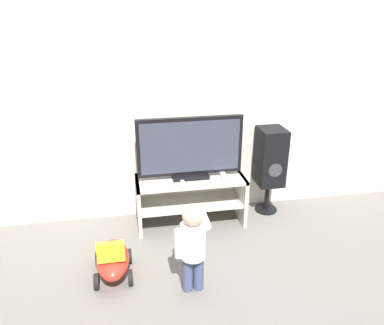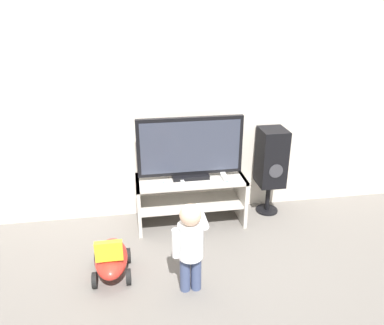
{
  "view_description": "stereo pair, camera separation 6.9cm",
  "coord_description": "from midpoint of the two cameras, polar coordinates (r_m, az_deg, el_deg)",
  "views": [
    {
      "loc": [
        -0.61,
        -3.21,
        2.17
      ],
      "look_at": [
        0.0,
        0.13,
        0.74
      ],
      "focal_mm": 35.0,
      "sensor_mm": 36.0,
      "label": 1
    },
    {
      "loc": [
        -0.55,
        -3.23,
        2.17
      ],
      "look_at": [
        0.0,
        0.13,
        0.74
      ],
      "focal_mm": 35.0,
      "sensor_mm": 36.0,
      "label": 2
    }
  ],
  "objects": [
    {
      "name": "speaker_tower",
      "position": [
        4.13,
        12.44,
        0.53
      ],
      "size": [
        0.27,
        0.32,
        0.98
      ],
      "color": "black",
      "rests_on": "ground_plane"
    },
    {
      "name": "child",
      "position": [
        2.99,
        0.46,
        -11.82
      ],
      "size": [
        0.3,
        0.45,
        0.79
      ],
      "color": "#3F4C72",
      "rests_on": "ground_plane"
    },
    {
      "name": "ride_on_toy",
      "position": [
        3.37,
        -11.61,
        -14.15
      ],
      "size": [
        0.32,
        0.54,
        0.43
      ],
      "color": "red",
      "rests_on": "ground_plane"
    },
    {
      "name": "game_console",
      "position": [
        3.83,
        5.5,
        -2.33
      ],
      "size": [
        0.05,
        0.19,
        0.05
      ],
      "color": "white",
      "rests_on": "tv_stand"
    },
    {
      "name": "remote_primary",
      "position": [
        3.71,
        -3.81,
        -3.3
      ],
      "size": [
        0.04,
        0.13,
        0.03
      ],
      "color": "white",
      "rests_on": "tv_stand"
    },
    {
      "name": "remote_secondary",
      "position": [
        3.74,
        -0.88,
        -3.06
      ],
      "size": [
        0.05,
        0.13,
        0.03
      ],
      "color": "white",
      "rests_on": "tv_stand"
    },
    {
      "name": "television",
      "position": [
        3.75,
        0.25,
        2.12
      ],
      "size": [
        1.07,
        0.2,
        0.64
      ],
      "color": "black",
      "rests_on": "tv_stand"
    },
    {
      "name": "wall_back",
      "position": [
        3.89,
        -0.43,
        9.92
      ],
      "size": [
        10.0,
        0.06,
        2.6
      ],
      "color": "silver",
      "rests_on": "ground_plane"
    },
    {
      "name": "tv_stand",
      "position": [
        3.94,
        0.29,
        -4.74
      ],
      "size": [
        1.13,
        0.45,
        0.53
      ],
      "color": "beige",
      "rests_on": "ground_plane"
    },
    {
      "name": "ground_plane",
      "position": [
        3.92,
        0.83,
        -10.72
      ],
      "size": [
        16.0,
        16.0,
        0.0
      ],
      "primitive_type": "plane",
      "color": "slate"
    }
  ]
}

